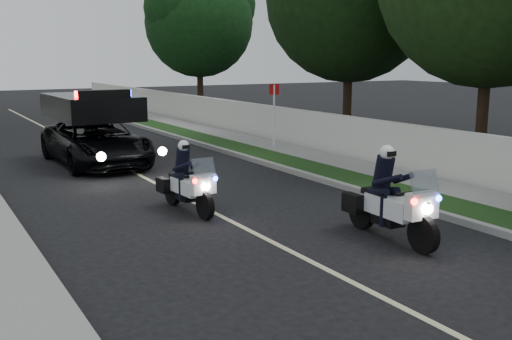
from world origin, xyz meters
The scene contains 13 objects.
ground centered at (0.00, 0.00, 0.00)m, with size 120.00×120.00×0.00m, color black.
curb_right centered at (4.10, 10.00, 0.07)m, with size 0.20×60.00×0.15m, color gray.
grass_verge centered at (4.80, 10.00, 0.08)m, with size 1.20×60.00×0.16m, color #193814.
sidewalk_right centered at (6.10, 10.00, 0.08)m, with size 1.40×60.00×0.16m, color gray.
property_wall centered at (7.10, 10.00, 0.75)m, with size 0.22×60.00×1.50m, color beige.
lane_marking centered at (0.00, 10.00, 0.00)m, with size 0.12×50.00×0.01m, color #BFB78C.
police_moto_left centered at (-0.46, 4.05, 0.00)m, with size 0.67×1.92×1.63m, color silver, non-canonical shape.
police_moto_right centered at (2.03, 0.15, 0.00)m, with size 0.75×2.16×1.83m, color silver, non-canonical shape.
police_suv centered at (-0.59, 11.10, 0.00)m, with size 2.53×5.45×2.65m, color black.
sign_post centered at (6.00, 10.73, 0.00)m, with size 0.40×0.40×2.57m, color #B70D21, non-canonical shape.
tree_right_b centered at (9.84, 4.49, 0.00)m, with size 6.93×6.93×11.56m, color #1B3812, non-canonical shape.
tree_right_c centered at (9.85, 11.22, 0.00)m, with size 6.76×6.76×11.27m, color black, non-canonical shape.
tree_right_d centered at (9.35, 24.45, 0.00)m, with size 6.33×6.33×10.55m, color #133A14, non-canonical shape.
Camera 1 is at (-5.70, -8.05, 3.46)m, focal length 41.64 mm.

